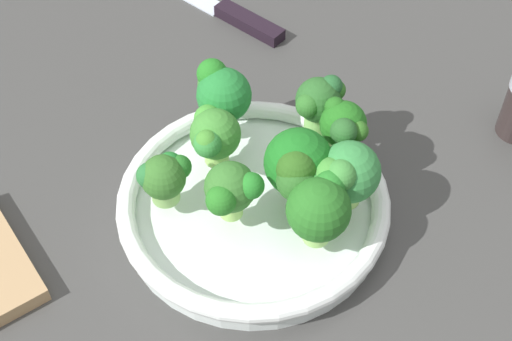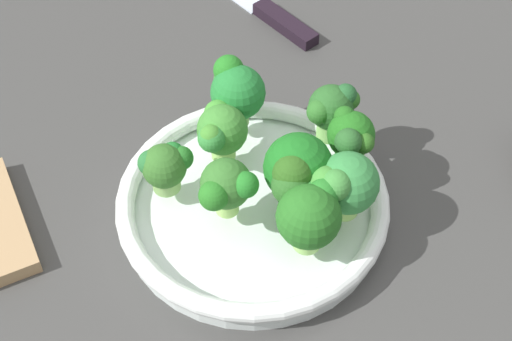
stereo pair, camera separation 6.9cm
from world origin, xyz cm
name	(u,v)px [view 2 (the right image)]	position (x,y,z in cm)	size (l,w,h in cm)	color
ground_plane	(253,223)	(0.00, 0.00, -1.25)	(130.00, 130.00, 2.50)	#3E3E3C
bowl	(256,201)	(-0.40, -0.35, 1.70)	(26.31, 26.31, 3.33)	white
broccoli_floret_0	(344,185)	(-7.50, 3.78, 7.42)	(6.77, 5.77, 6.95)	#A2D669
broccoli_floret_1	(220,130)	(2.02, -5.37, 7.05)	(5.08, 6.22, 6.18)	#9FD766
broccoli_floret_2	(165,165)	(7.73, -2.79, 6.26)	(5.25, 4.26, 5.15)	#86B860
broccoli_floret_3	(226,187)	(2.73, 1.58, 7.09)	(5.51, 5.25, 6.17)	#A1D666
broccoli_floret_4	(332,109)	(-9.15, -5.79, 7.24)	(5.57, 4.53, 6.31)	#8AC866
broccoli_floret_5	(297,171)	(-3.74, 1.60, 7.64)	(6.45, 7.33, 7.42)	#90D061
broccoli_floret_6	(310,213)	(-3.79, 6.23, 7.41)	(5.92, 6.44, 6.97)	#91C862
broccoli_floret_7	(236,89)	(-0.41, -9.99, 7.68)	(5.51, 6.12, 7.23)	#83BF5F
broccoli_floret_8	(351,137)	(-9.76, -1.60, 7.43)	(4.56, 5.23, 6.62)	#A2CC74
knife	(259,7)	(-7.47, -31.31, 0.55)	(15.06, 24.40, 1.50)	silver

